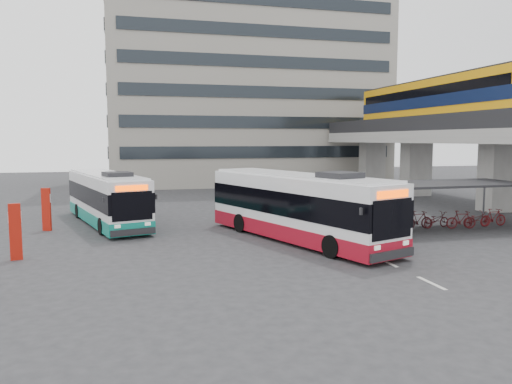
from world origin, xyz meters
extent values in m
plane|color=#28282B|center=(0.00, 0.00, 0.00)|extent=(120.00, 120.00, 0.00)
cube|color=gray|center=(17.00, 8.00, 2.30)|extent=(2.20, 1.60, 4.60)
cube|color=gray|center=(17.00, 18.00, 2.30)|extent=(2.20, 1.60, 4.60)
cube|color=gray|center=(17.00, 26.00, 2.30)|extent=(2.20, 1.60, 4.60)
cube|color=gray|center=(17.00, 12.00, 5.05)|extent=(8.00, 32.00, 0.90)
cube|color=black|center=(13.25, 12.00, 6.05)|extent=(0.35, 32.00, 1.10)
cube|color=black|center=(20.75, 12.00, 6.05)|extent=(0.35, 32.00, 1.10)
cube|color=orange|center=(17.00, 15.24, 7.60)|extent=(2.90, 20.00, 3.90)
cube|color=#091435|center=(17.00, 15.24, 7.80)|extent=(2.98, 20.02, 0.90)
cube|color=black|center=(17.00, 15.24, 8.60)|extent=(2.96, 19.20, 0.70)
cube|color=black|center=(17.00, 15.24, 9.55)|extent=(2.70, 19.60, 0.25)
cylinder|color=#595B60|center=(3.70, 4.80, 1.20)|extent=(0.12, 0.12, 2.40)
cylinder|color=#595B60|center=(13.30, 4.80, 1.20)|extent=(0.12, 0.12, 2.40)
cylinder|color=#595B60|center=(3.70, 1.20, 1.20)|extent=(0.12, 0.12, 2.40)
cube|color=black|center=(8.50, 3.00, 2.48)|extent=(10.00, 4.00, 0.12)
imported|color=black|center=(4.50, 3.00, 0.45)|extent=(1.71, 0.60, 0.90)
imported|color=black|center=(5.64, 3.00, 0.50)|extent=(1.66, 0.47, 1.00)
imported|color=black|center=(6.79, 3.00, 0.45)|extent=(1.71, 0.60, 0.90)
imported|color=black|center=(7.93, 3.00, 0.50)|extent=(1.66, 0.47, 1.00)
imported|color=#350C0F|center=(9.07, 3.00, 0.45)|extent=(1.71, 0.60, 0.90)
imported|color=#3F0C0F|center=(10.21, 3.00, 0.50)|extent=(1.66, 0.47, 1.00)
imported|color=#490C0F|center=(11.36, 3.00, 0.45)|extent=(1.71, 0.60, 0.90)
imported|color=#540C0F|center=(12.50, 3.00, 0.50)|extent=(1.66, 0.47, 1.00)
cube|color=gray|center=(6.00, 36.00, 12.50)|extent=(30.00, 15.00, 25.00)
cube|color=beige|center=(2.50, -6.00, 0.01)|extent=(0.15, 1.60, 0.01)
cube|color=beige|center=(2.50, -3.00, 0.01)|extent=(0.15, 1.60, 0.01)
cube|color=beige|center=(2.50, 0.00, 0.01)|extent=(0.15, 1.60, 0.01)
cube|color=white|center=(0.51, 2.12, 1.77)|extent=(6.22, 11.82, 2.67)
cube|color=maroon|center=(0.51, 2.12, 0.53)|extent=(6.27, 11.87, 0.73)
cube|color=black|center=(0.51, 2.12, 1.89)|extent=(6.28, 11.86, 1.12)
cube|color=#ED3F00|center=(2.46, -3.38, 2.77)|extent=(1.66, 0.65, 0.29)
cube|color=black|center=(1.48, -0.63, 3.32)|extent=(1.92, 1.96, 0.27)
cylinder|color=black|center=(0.66, -1.79, 0.49)|extent=(0.60, 1.01, 0.97)
cylinder|color=black|center=(0.52, 5.58, 0.49)|extent=(0.60, 1.01, 0.97)
cube|color=white|center=(-8.59, 9.41, 1.61)|extent=(4.96, 10.84, 2.43)
cube|color=#0D7967|center=(-8.59, 9.41, 0.49)|extent=(5.01, 10.89, 0.66)
cube|color=black|center=(-8.59, 9.41, 1.73)|extent=(5.02, 10.87, 1.02)
cube|color=#ED3F00|center=(-7.20, 4.29, 2.52)|extent=(1.54, 0.49, 0.27)
cube|color=black|center=(-7.89, 6.85, 3.03)|extent=(1.68, 1.72, 0.25)
cylinder|color=black|center=(-8.71, 5.86, 0.44)|extent=(0.49, 0.92, 0.88)
cylinder|color=black|center=(-8.36, 12.55, 0.44)|extent=(0.49, 0.92, 0.88)
imported|color=black|center=(-7.21, 4.89, 0.75)|extent=(0.50, 0.62, 1.50)
cube|color=#A9160A|center=(-11.82, 1.14, 1.15)|extent=(0.48, 0.24, 2.31)
cube|color=white|center=(-11.82, 1.14, 1.75)|extent=(0.50, 0.15, 0.46)
cube|color=#A9160A|center=(-11.61, 7.83, 1.15)|extent=(0.48, 0.28, 2.30)
cube|color=white|center=(-11.61, 7.83, 1.75)|extent=(0.49, 0.20, 0.46)
camera|label=1|loc=(-7.43, -20.46, 4.85)|focal=35.00mm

